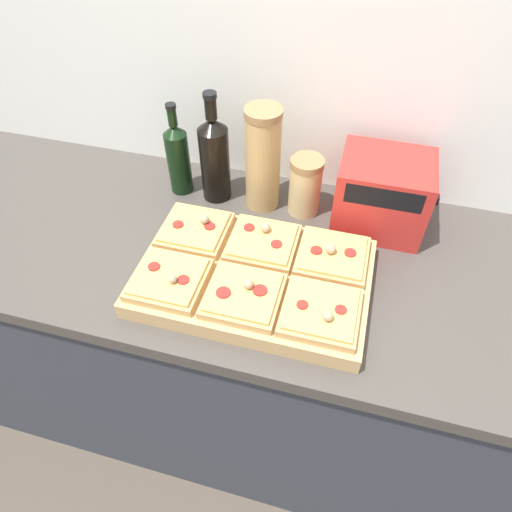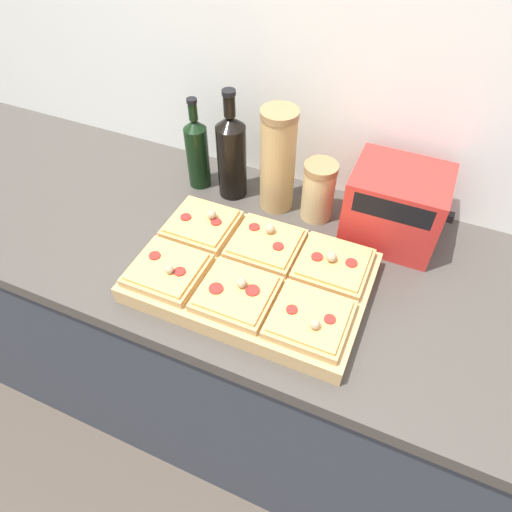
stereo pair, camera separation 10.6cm
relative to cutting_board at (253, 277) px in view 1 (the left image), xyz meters
name	(u,v)px [view 1 (the left image)]	position (x,y,z in m)	size (l,w,h in m)	color
ground_plane	(239,496)	(0.00, -0.22, -0.95)	(12.00, 12.00, 0.00)	#4C4238
wall_back	(301,68)	(0.00, 0.46, 0.30)	(6.00, 0.06, 2.50)	silver
kitchen_counter	(263,351)	(0.00, 0.10, -0.48)	(2.63, 0.67, 0.93)	#333842
cutting_board	(253,277)	(0.00, 0.00, 0.00)	(0.54, 0.35, 0.04)	tan
pizza_slice_back_left	(195,229)	(-0.17, 0.08, 0.04)	(0.16, 0.16, 0.05)	tan
pizza_slice_back_center	(262,242)	(0.00, 0.08, 0.04)	(0.16, 0.16, 0.05)	tan
pizza_slice_back_right	(333,256)	(0.17, 0.08, 0.04)	(0.16, 0.16, 0.05)	tan
pizza_slice_front_left	(169,279)	(-0.17, -0.08, 0.04)	(0.16, 0.16, 0.05)	tan
pizza_slice_front_center	(243,294)	(0.00, -0.08, 0.04)	(0.16, 0.16, 0.05)	tan
pizza_slice_front_right	(321,311)	(0.17, -0.08, 0.04)	(0.16, 0.16, 0.05)	tan
olive_oil_bottle	(178,157)	(-0.29, 0.29, 0.09)	(0.06, 0.06, 0.27)	black
wine_bottle	(215,157)	(-0.19, 0.29, 0.11)	(0.08, 0.08, 0.31)	black
grain_jar_tall	(263,160)	(-0.05, 0.29, 0.12)	(0.10, 0.10, 0.29)	tan
grain_jar_short	(305,186)	(0.06, 0.29, 0.06)	(0.09, 0.09, 0.17)	tan
toaster_oven	(382,194)	(0.26, 0.29, 0.08)	(0.25, 0.19, 0.20)	red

